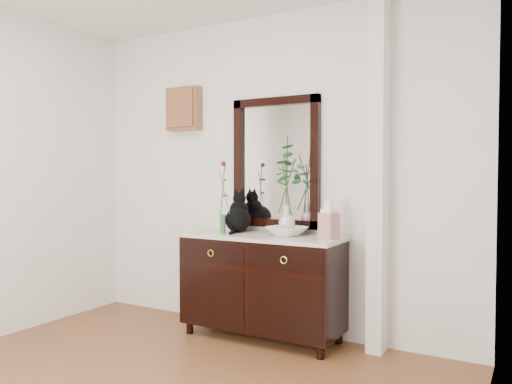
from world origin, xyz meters
The scene contains 10 objects.
wall_back centered at (0.00, 1.98, 1.35)m, with size 3.60×0.04×2.70m, color white.
pilaster centered at (1.00, 1.90, 1.35)m, with size 0.12×0.20×2.70m, color white.
sideboard centered at (0.10, 1.73, 0.47)m, with size 1.33×0.52×0.82m.
wall_mirror centered at (0.10, 1.97, 1.44)m, with size 0.80×0.06×1.10m.
key_cabinet centered at (-0.85, 1.94, 1.95)m, with size 0.35×0.10×0.40m, color brown.
cat centered at (-0.17, 1.80, 1.02)m, with size 0.24×0.30×0.35m, color black, non-canonical shape.
lotus_bowl centered at (0.30, 1.77, 0.89)m, with size 0.30×0.30×0.07m, color white.
vase_branches centered at (0.30, 1.77, 1.27)m, with size 0.38×0.38×0.79m, color silver, non-canonical shape.
bud_vase_rose centered at (-0.23, 1.65, 1.15)m, with size 0.07×0.07×0.61m, color #376E37, non-canonical shape.
ginger_jar centered at (0.67, 1.74, 1.01)m, with size 0.12×0.12×0.32m, color white, non-canonical shape.
Camera 1 is at (2.04, -1.80, 1.34)m, focal length 35.00 mm.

